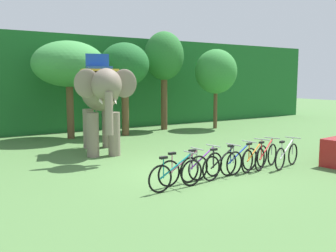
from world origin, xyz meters
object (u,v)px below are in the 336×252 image
object	(u,v)px
bike_pink	(184,170)
bike_red	(266,156)
bike_teal	(176,175)
bike_purple	(202,166)
tree_far_left	(69,65)
elephant	(101,95)
tree_right	(164,57)
bike_white	(287,156)
bike_blue	(239,160)
tree_center	(125,66)
bike_orange	(255,158)
tree_center_right	(216,72)
bike_black	(223,165)

from	to	relation	value
bike_pink	bike_red	world-z (taller)	same
bike_teal	bike_pink	world-z (taller)	same
bike_red	bike_purple	bearing A→B (deg)	180.00
bike_teal	tree_far_left	bearing A→B (deg)	87.65
bike_teal	bike_red	bearing A→B (deg)	6.29
elephant	tree_far_left	bearing A→B (deg)	87.89
tree_right	bike_pink	distance (m)	11.61
bike_teal	bike_white	distance (m)	4.29
bike_blue	tree_center	bearing A→B (deg)	86.71
bike_purple	tree_right	bearing A→B (deg)	63.82
tree_right	bike_red	distance (m)	10.44
elephant	bike_purple	size ratio (longest dim) A/B	2.50
elephant	bike_white	distance (m)	6.92
bike_blue	bike_teal	bearing A→B (deg)	-171.37
tree_right	bike_purple	size ratio (longest dim) A/B	3.18
tree_right	bike_orange	distance (m)	10.56
bike_pink	tree_right	bearing A→B (deg)	60.87
tree_far_left	bike_white	distance (m)	10.71
bike_blue	bike_white	xyz separation A→B (m)	(1.77, -0.27, 0.00)
tree_far_left	tree_right	distance (m)	5.48
tree_center_right	bike_purple	world-z (taller)	tree_center_right
tree_center_right	bike_pink	xyz separation A→B (m)	(-8.10, -8.48, -2.83)
elephant	bike_pink	xyz separation A→B (m)	(0.22, -5.10, -1.82)
bike_orange	bike_teal	bearing A→B (deg)	-172.75
tree_center	bike_orange	world-z (taller)	tree_center
tree_center	bike_white	size ratio (longest dim) A/B	2.77
bike_black	bike_orange	xyz separation A→B (m)	(1.45, 0.19, 0.00)
tree_center	bike_purple	distance (m)	9.40
tree_right	bike_black	xyz separation A→B (m)	(-4.10, -9.75, -3.61)
bike_pink	bike_orange	size ratio (longest dim) A/B	1.04
elephant	bike_black	size ratio (longest dim) A/B	2.50
tree_far_left	elephant	distance (m)	4.36
bike_pink	bike_white	bearing A→B (deg)	-3.26
tree_center_right	bike_white	world-z (taller)	tree_center_right
tree_center_right	bike_black	size ratio (longest dim) A/B	2.64
tree_center	bike_purple	bearing A→B (deg)	-102.21
tree_center	elephant	distance (m)	4.76
tree_far_left	bike_black	distance (m)	9.97
bike_pink	bike_white	distance (m)	3.83
tree_center_right	bike_white	xyz separation A→B (m)	(-4.28, -8.70, -2.83)
tree_far_left	tree_center	size ratio (longest dim) A/B	1.00
elephant	bike_black	distance (m)	5.72
bike_purple	tree_far_left	bearing A→B (deg)	94.61
bike_black	bike_pink	bearing A→B (deg)	174.79
tree_right	bike_blue	xyz separation A→B (m)	(-3.32, -9.58, -3.61)
bike_white	bike_black	bearing A→B (deg)	177.72
tree_center	bike_red	distance (m)	9.23
tree_far_left	tree_center_right	distance (m)	8.21
elephant	bike_orange	xyz separation A→B (m)	(2.94, -5.02, -1.82)
bike_teal	bike_pink	xyz separation A→B (m)	(0.46, 0.33, 0.00)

